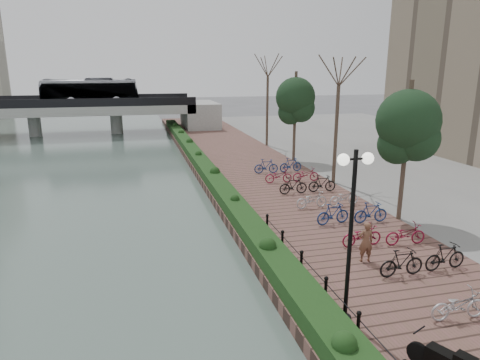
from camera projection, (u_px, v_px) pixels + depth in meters
name	position (u px, v px, depth m)	size (l,w,h in m)	color
promenade	(266.00, 184.00, 27.59)	(8.00, 75.00, 0.50)	brown
inland_pavement	(474.00, 170.00, 31.34)	(24.00, 75.00, 0.50)	slate
hedge	(207.00, 170.00, 29.00)	(1.10, 56.00, 0.60)	#1A3A15
chain_fence	(341.00, 306.00, 12.28)	(0.10, 14.10, 0.70)	black
lamppost	(353.00, 201.00, 11.37)	(1.02, 0.32, 4.94)	black
motorcycle	(445.00, 360.00, 9.79)	(0.48, 1.54, 0.97)	black
pedestrian	(366.00, 242.00, 15.77)	(0.56, 0.37, 1.54)	brown
bicycle_parking	(340.00, 206.00, 20.85)	(2.40, 19.89, 1.00)	silver
street_trees	(364.00, 141.00, 23.14)	(3.20, 37.12, 6.80)	#3B2F23
bridge	(45.00, 106.00, 48.48)	(36.00, 10.77, 6.50)	gray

